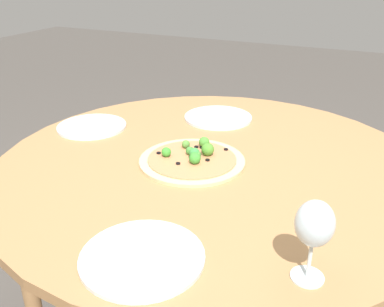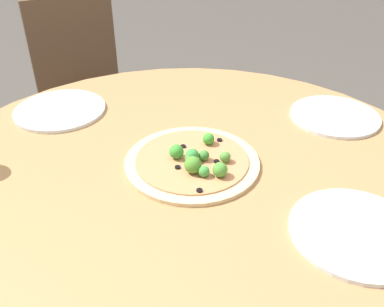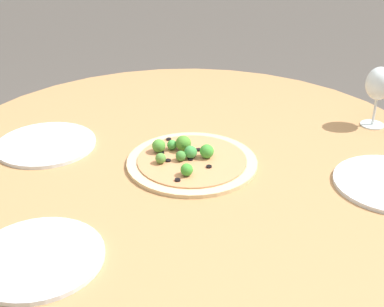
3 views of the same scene
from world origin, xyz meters
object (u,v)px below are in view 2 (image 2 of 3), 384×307
object	(u,v)px
chair	(86,97)
plate_side	(335,116)
pizza	(193,161)
plate_far	(60,110)
plate_near	(357,232)

from	to	relation	value
chair	plate_side	xyz separation A→B (m)	(-1.09, -0.21, 0.26)
chair	plate_side	size ratio (longest dim) A/B	3.61
pizza	plate_side	world-z (taller)	pizza
pizza	plate_far	size ratio (longest dim) A/B	1.23
chair	plate_far	bearing A→B (deg)	-108.26
plate_near	plate_side	world-z (taller)	same
plate_far	plate_side	xyz separation A→B (m)	(-0.58, -0.57, -0.00)
chair	pizza	bearing A→B (deg)	-87.88
chair	plate_side	distance (m)	1.14
plate_near	plate_far	xyz separation A→B (m)	(0.87, 0.18, 0.00)
chair	plate_side	world-z (taller)	chair
pizza	plate_side	distance (m)	0.48
plate_near	plate_far	distance (m)	0.89
chair	pizza	xyz separation A→B (m)	(-0.99, 0.25, 0.27)
plate_near	plate_side	xyz separation A→B (m)	(0.29, -0.39, 0.00)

